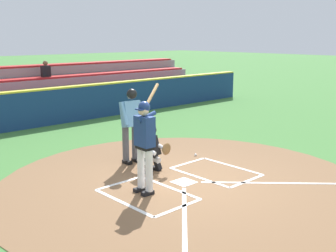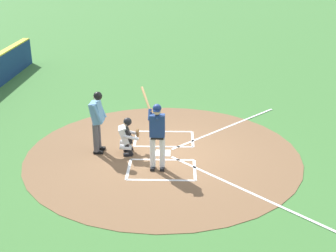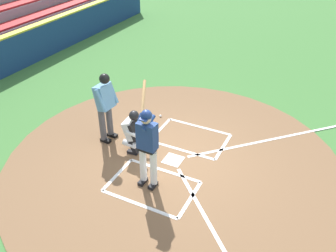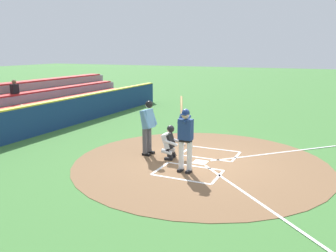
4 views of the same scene
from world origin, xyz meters
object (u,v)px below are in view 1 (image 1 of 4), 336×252
(catcher, at_px, (151,147))
(baseball, at_px, (196,155))
(plate_umpire, at_px, (131,121))
(batter, at_px, (145,140))

(catcher, height_order, baseball, catcher)
(plate_umpire, bearing_deg, baseball, 156.70)
(baseball, bearing_deg, batter, 22.32)
(batter, xyz_separation_m, plate_umpire, (-1.05, -1.77, -0.02))
(plate_umpire, height_order, baseball, plate_umpire)
(catcher, bearing_deg, baseball, -173.95)
(batter, height_order, plate_umpire, batter)
(batter, xyz_separation_m, baseball, (-2.64, -1.08, -1.06))
(catcher, relative_size, baseball, 15.27)
(catcher, bearing_deg, batter, 43.58)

